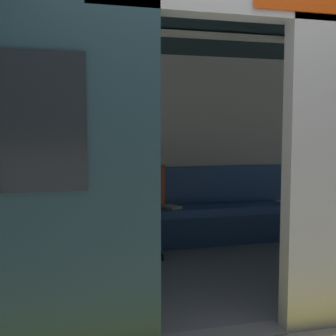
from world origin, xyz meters
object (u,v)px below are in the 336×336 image
bench_seat (151,218)px  handbag (99,204)px  train_car (170,107)px  grab_pole_door (151,163)px  book (171,207)px  person_seated (142,191)px

bench_seat → handbag: 0.61m
train_car → grab_pole_door: size_ratio=2.92×
bench_seat → grab_pole_door: grab_pole_door is taller
bench_seat → grab_pole_door: bearing=78.0°
bench_seat → handbag: handbag is taller
bench_seat → book: 0.27m
person_seated → handbag: bearing=-10.3°
person_seated → grab_pole_door: grab_pole_door is taller
handbag → person_seated: bearing=169.7°
handbag → book: handbag is taller
bench_seat → person_seated: bearing=24.6°
person_seated → handbag: 0.49m
book → grab_pole_door: (0.61, 1.74, 0.64)m
person_seated → grab_pole_door: (0.25, 1.65, 0.43)m
handbag → train_car: bearing=117.1°
train_car → grab_pole_door: (0.31, 0.70, -0.43)m
handbag → book: size_ratio=1.18×
grab_pole_door → train_car: bearing=-114.3°
handbag → book: 0.83m
train_car → bench_seat: bearing=-92.8°
train_car → book: bearing=-105.8°
bench_seat → book: (-0.25, -0.03, 0.12)m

